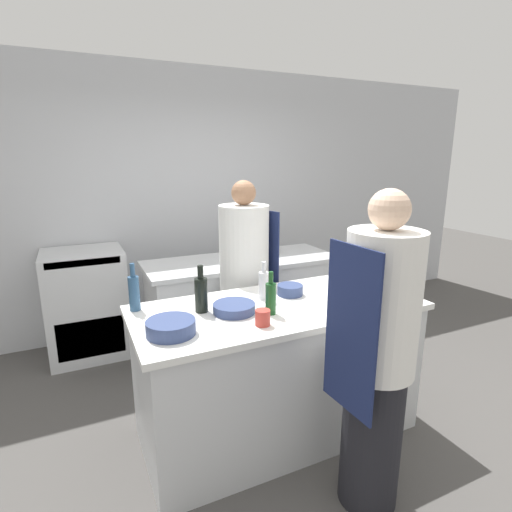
{
  "coord_description": "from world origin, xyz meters",
  "views": [
    {
      "loc": [
        -1.18,
        -2.17,
        1.88
      ],
      "look_at": [
        0.0,
        0.35,
        1.19
      ],
      "focal_mm": 28.0,
      "sensor_mm": 36.0,
      "label": 1
    }
  ],
  "objects_px": {
    "bowl_mixing_large": "(290,290)",
    "bottle_wine": "(271,297)",
    "chef_at_stove": "(245,286)",
    "cup": "(263,318)",
    "bottle_sauce": "(337,274)",
    "stockpot": "(262,245)",
    "chef_at_prep_near": "(377,359)",
    "bottle_olive_oil": "(201,294)",
    "bottle_vinegar": "(134,292)",
    "bowl_ceramic_blue": "(171,327)",
    "bowl_prep_small": "(234,308)",
    "bottle_cooking_oil": "(264,284)",
    "oven_range": "(87,303)"
  },
  "relations": [
    {
      "from": "chef_at_stove",
      "to": "cup",
      "type": "xyz_separation_m",
      "value": [
        -0.3,
        -0.94,
        0.14
      ]
    },
    {
      "from": "oven_range",
      "to": "bottle_wine",
      "type": "relative_size",
      "value": 3.8
    },
    {
      "from": "bottle_olive_oil",
      "to": "bottle_cooking_oil",
      "type": "xyz_separation_m",
      "value": [
        0.45,
        0.04,
        -0.01
      ]
    },
    {
      "from": "bottle_vinegar",
      "to": "bowl_ceramic_blue",
      "type": "bearing_deg",
      "value": -74.66
    },
    {
      "from": "bowl_mixing_large",
      "to": "bowl_prep_small",
      "type": "relative_size",
      "value": 0.68
    },
    {
      "from": "oven_range",
      "to": "bowl_ceramic_blue",
      "type": "height_order",
      "value": "oven_range"
    },
    {
      "from": "bottle_sauce",
      "to": "bowl_ceramic_blue",
      "type": "distance_m",
      "value": 1.34
    },
    {
      "from": "chef_at_stove",
      "to": "bowl_ceramic_blue",
      "type": "height_order",
      "value": "chef_at_stove"
    },
    {
      "from": "bottle_sauce",
      "to": "bottle_vinegar",
      "type": "bearing_deg",
      "value": 173.56
    },
    {
      "from": "oven_range",
      "to": "bottle_wine",
      "type": "height_order",
      "value": "bottle_wine"
    },
    {
      "from": "bottle_olive_oil",
      "to": "cup",
      "type": "distance_m",
      "value": 0.44
    },
    {
      "from": "bottle_vinegar",
      "to": "bowl_mixing_large",
      "type": "bearing_deg",
      "value": -9.0
    },
    {
      "from": "bottle_olive_oil",
      "to": "bowl_prep_small",
      "type": "height_order",
      "value": "bottle_olive_oil"
    },
    {
      "from": "chef_at_stove",
      "to": "stockpot",
      "type": "xyz_separation_m",
      "value": [
        0.47,
        0.64,
        0.17
      ]
    },
    {
      "from": "bowl_mixing_large",
      "to": "bottle_wine",
      "type": "bearing_deg",
      "value": -138.06
    },
    {
      "from": "bottle_wine",
      "to": "bottle_cooking_oil",
      "type": "distance_m",
      "value": 0.27
    },
    {
      "from": "cup",
      "to": "bottle_wine",
      "type": "bearing_deg",
      "value": 47.96
    },
    {
      "from": "bottle_vinegar",
      "to": "bowl_prep_small",
      "type": "xyz_separation_m",
      "value": [
        0.55,
        -0.3,
        -0.09
      ]
    },
    {
      "from": "bottle_cooking_oil",
      "to": "cup",
      "type": "bearing_deg",
      "value": -116.98
    },
    {
      "from": "bottle_vinegar",
      "to": "cup",
      "type": "xyz_separation_m",
      "value": [
        0.63,
        -0.55,
        -0.07
      ]
    },
    {
      "from": "chef_at_stove",
      "to": "cup",
      "type": "bearing_deg",
      "value": -31.24
    },
    {
      "from": "chef_at_prep_near",
      "to": "stockpot",
      "type": "xyz_separation_m",
      "value": [
        0.35,
        2.07,
        0.15
      ]
    },
    {
      "from": "chef_at_prep_near",
      "to": "bottle_sauce",
      "type": "distance_m",
      "value": 0.97
    },
    {
      "from": "bottle_vinegar",
      "to": "bowl_prep_small",
      "type": "relative_size",
      "value": 1.16
    },
    {
      "from": "bottle_wine",
      "to": "stockpot",
      "type": "relative_size",
      "value": 0.87
    },
    {
      "from": "bottle_wine",
      "to": "chef_at_prep_near",
      "type": "bearing_deg",
      "value": -64.38
    },
    {
      "from": "bottle_wine",
      "to": "bottle_cooking_oil",
      "type": "xyz_separation_m",
      "value": [
        0.08,
        0.25,
        -0.0
      ]
    },
    {
      "from": "bottle_sauce",
      "to": "bottle_olive_oil",
      "type": "bearing_deg",
      "value": -177.83
    },
    {
      "from": "bottle_sauce",
      "to": "cup",
      "type": "height_order",
      "value": "bottle_sauce"
    },
    {
      "from": "bowl_prep_small",
      "to": "bowl_ceramic_blue",
      "type": "bearing_deg",
      "value": -160.88
    },
    {
      "from": "bottle_olive_oil",
      "to": "bowl_prep_small",
      "type": "distance_m",
      "value": 0.22
    },
    {
      "from": "chef_at_stove",
      "to": "cup",
      "type": "relative_size",
      "value": 18.39
    },
    {
      "from": "bottle_vinegar",
      "to": "bottle_sauce",
      "type": "bearing_deg",
      "value": -6.44
    },
    {
      "from": "bottle_sauce",
      "to": "stockpot",
      "type": "bearing_deg",
      "value": 91.38
    },
    {
      "from": "bottle_olive_oil",
      "to": "stockpot",
      "type": "distance_m",
      "value": 1.61
    },
    {
      "from": "chef_at_prep_near",
      "to": "bottle_olive_oil",
      "type": "height_order",
      "value": "chef_at_prep_near"
    },
    {
      "from": "cup",
      "to": "bottle_cooking_oil",
      "type": "bearing_deg",
      "value": 63.02
    },
    {
      "from": "bottle_cooking_oil",
      "to": "stockpot",
      "type": "xyz_separation_m",
      "value": [
        0.57,
        1.2,
        -0.02
      ]
    },
    {
      "from": "chef_at_prep_near",
      "to": "bowl_prep_small",
      "type": "xyz_separation_m",
      "value": [
        -0.49,
        0.74,
        0.1
      ]
    },
    {
      "from": "chef_at_prep_near",
      "to": "bottle_olive_oil",
      "type": "xyz_separation_m",
      "value": [
        -0.67,
        0.84,
        0.19
      ]
    },
    {
      "from": "bowl_mixing_large",
      "to": "chef_at_stove",
      "type": "bearing_deg",
      "value": 100.89
    },
    {
      "from": "oven_range",
      "to": "bottle_wine",
      "type": "bearing_deg",
      "value": -62.0
    },
    {
      "from": "chef_at_prep_near",
      "to": "bottle_sauce",
      "type": "relative_size",
      "value": 6.93
    },
    {
      "from": "bottle_sauce",
      "to": "stockpot",
      "type": "height_order",
      "value": "bottle_sauce"
    },
    {
      "from": "bottle_wine",
      "to": "cup",
      "type": "xyz_separation_m",
      "value": [
        -0.12,
        -0.13,
        -0.06
      ]
    },
    {
      "from": "oven_range",
      "to": "cup",
      "type": "bearing_deg",
      "value": -66.37
    },
    {
      "from": "bottle_olive_oil",
      "to": "bottle_cooking_oil",
      "type": "distance_m",
      "value": 0.45
    },
    {
      "from": "bottle_sauce",
      "to": "bowl_prep_small",
      "type": "height_order",
      "value": "bottle_sauce"
    },
    {
      "from": "chef_at_stove",
      "to": "stockpot",
      "type": "distance_m",
      "value": 0.82
    },
    {
      "from": "bottle_vinegar",
      "to": "bottle_wine",
      "type": "bearing_deg",
      "value": -29.18
    }
  ]
}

